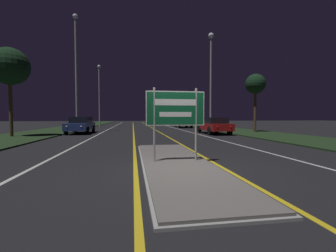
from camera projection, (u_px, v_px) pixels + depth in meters
ground_plane at (180, 169)px, 6.34m from camera, size 160.00×160.00×0.00m
median_island at (175, 162)px, 7.09m from camera, size 2.13×8.24×0.10m
verge_left at (57, 130)px, 24.61m from camera, size 5.00×100.00×0.08m
verge_right at (222, 129)px, 27.56m from camera, size 5.00×100.00×0.08m
centre_line_yellow_left at (133, 128)px, 30.82m from camera, size 0.12×70.00×0.01m
centre_line_yellow_right at (152, 128)px, 31.21m from camera, size 0.12×70.00×0.01m
lane_line_white_left at (111, 128)px, 30.37m from camera, size 0.12×70.00×0.01m
lane_line_white_right at (172, 127)px, 31.67m from camera, size 0.12×70.00×0.01m
edge_line_white_left at (88, 128)px, 29.90m from camera, size 0.10×70.00×0.01m
edge_line_white_right at (193, 127)px, 32.14m from camera, size 0.10×70.00×0.01m
highway_sign at (175, 111)px, 7.02m from camera, size 1.85×0.07×2.29m
streetlight_left_near at (76, 62)px, 21.24m from camera, size 0.48×0.48×11.18m
streetlight_left_far at (99, 90)px, 32.63m from camera, size 0.45×0.45×9.03m
streetlight_right_near at (211, 67)px, 22.76m from camera, size 0.56×0.56×9.98m
car_receding_0 at (214, 125)px, 19.67m from camera, size 1.93×4.75×1.44m
car_receding_1 at (183, 122)px, 31.38m from camera, size 1.86×4.55×1.38m
car_receding_2 at (153, 121)px, 40.85m from camera, size 1.98×4.64×1.46m
car_receding_3 at (163, 120)px, 51.30m from camera, size 1.91×4.67×1.46m
car_approaching_0 at (81, 125)px, 20.33m from camera, size 1.93×4.76×1.49m
roadside_palm_left at (10, 67)px, 16.02m from camera, size 2.65×2.65×6.34m
roadside_palm_right at (255, 85)px, 21.11m from camera, size 1.86×1.86×5.45m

